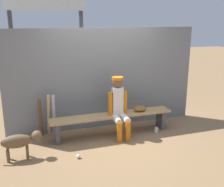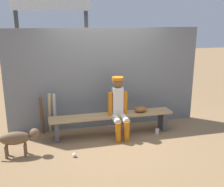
# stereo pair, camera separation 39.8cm
# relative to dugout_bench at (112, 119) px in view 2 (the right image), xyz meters

# --- Properties ---
(ground_plane) EXTENTS (30.00, 30.00, 0.00)m
(ground_plane) POSITION_rel_dugout_bench_xyz_m (0.00, 0.00, -0.36)
(ground_plane) COLOR olive
(chainlink_fence) EXTENTS (4.26, 0.03, 2.19)m
(chainlink_fence) POSITION_rel_dugout_bench_xyz_m (0.00, 0.53, 0.74)
(chainlink_fence) COLOR slate
(chainlink_fence) RESTS_ON ground_plane
(dugout_bench) EXTENTS (2.59, 0.36, 0.45)m
(dugout_bench) POSITION_rel_dugout_bench_xyz_m (0.00, 0.00, 0.00)
(dugout_bench) COLOR tan
(dugout_bench) RESTS_ON ground_plane
(player_seated) EXTENTS (0.41, 0.55, 1.24)m
(player_seated) POSITION_rel_dugout_bench_xyz_m (0.12, -0.10, 0.31)
(player_seated) COLOR silver
(player_seated) RESTS_ON ground_plane
(baseball_glove) EXTENTS (0.28, 0.20, 0.12)m
(baseball_glove) POSITION_rel_dugout_bench_xyz_m (0.63, 0.00, 0.16)
(baseball_glove) COLOR brown
(baseball_glove) RESTS_ON dugout_bench
(bat_aluminum_silver) EXTENTS (0.07, 0.21, 0.90)m
(bat_aluminum_silver) POSITION_rel_dugout_bench_xyz_m (-1.15, 0.35, 0.09)
(bat_aluminum_silver) COLOR #B7B7BC
(bat_aluminum_silver) RESTS_ON ground_plane
(bat_wood_natural) EXTENTS (0.09, 0.27, 0.90)m
(bat_wood_natural) POSITION_rel_dugout_bench_xyz_m (-1.25, 0.40, 0.10)
(bat_wood_natural) COLOR tan
(bat_wood_natural) RESTS_ON ground_plane
(bat_wood_dark) EXTENTS (0.10, 0.19, 0.83)m
(bat_wood_dark) POSITION_rel_dugout_bench_xyz_m (-1.42, 0.38, 0.06)
(bat_wood_dark) COLOR brown
(bat_wood_dark) RESTS_ON ground_plane
(baseball) EXTENTS (0.07, 0.07, 0.07)m
(baseball) POSITION_rel_dugout_bench_xyz_m (-0.89, -0.77, -0.32)
(baseball) COLOR white
(baseball) RESTS_ON ground_plane
(cup_on_ground) EXTENTS (0.08, 0.08, 0.11)m
(cup_on_ground) POSITION_rel_dugout_bench_xyz_m (0.94, -0.20, -0.30)
(cup_on_ground) COLOR silver
(cup_on_ground) RESTS_ON ground_plane
(cup_on_bench) EXTENTS (0.08, 0.08, 0.11)m
(cup_on_bench) POSITION_rel_dugout_bench_xyz_m (0.29, -0.01, 0.15)
(cup_on_bench) COLOR silver
(cup_on_bench) RESTS_ON dugout_bench
(scoreboard) EXTENTS (2.14, 0.27, 3.73)m
(scoreboard) POSITION_rel_dugout_bench_xyz_m (-0.99, 1.68, 2.25)
(scoreboard) COLOR #3F3F42
(scoreboard) RESTS_ON ground_plane
(dog) EXTENTS (0.84, 0.20, 0.49)m
(dog) POSITION_rel_dugout_bench_xyz_m (-1.83, -0.47, -0.02)
(dog) COLOR brown
(dog) RESTS_ON ground_plane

